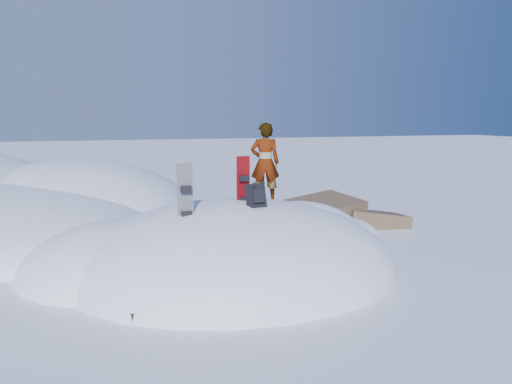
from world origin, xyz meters
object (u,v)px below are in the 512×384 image
object	(u,v)px
person	(265,163)
backpack	(256,196)
snowboard_dark	(186,205)
snowboard_red	(243,192)

from	to	relation	value
person	backpack	bearing A→B (deg)	78.49
backpack	snowboard_dark	bearing A→B (deg)	168.82
snowboard_dark	backpack	size ratio (longest dim) A/B	2.86
snowboard_red	person	xyz separation A→B (m)	(0.64, 0.44, 0.56)
backpack	person	distance (m)	1.36
backpack	person	world-z (taller)	person
snowboard_red	snowboard_dark	size ratio (longest dim) A/B	0.95
snowboard_dark	person	size ratio (longest dim) A/B	0.92
person	snowboard_red	bearing A→B (deg)	50.47
snowboard_red	person	size ratio (longest dim) A/B	0.87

